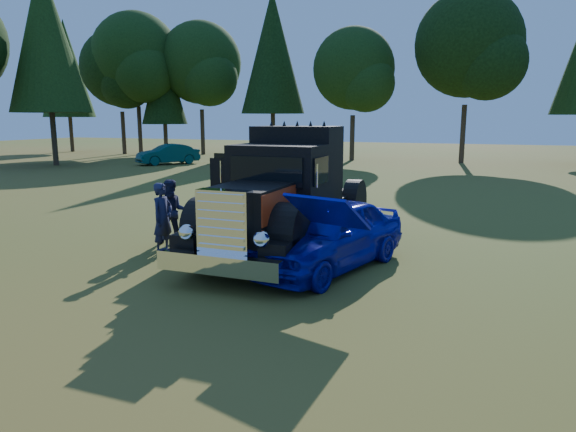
% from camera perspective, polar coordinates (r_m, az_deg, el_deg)
% --- Properties ---
extents(ground, '(120.00, 120.00, 0.00)m').
position_cam_1_polar(ground, '(11.36, -10.31, -5.70)').
color(ground, '#355719').
rests_on(ground, ground).
extents(treeline, '(72.10, 24.04, 13.84)m').
position_cam_1_polar(treeline, '(38.77, 4.67, 17.47)').
color(treeline, '#2D2116').
rests_on(treeline, ground).
extents(diamond_t_truck, '(3.38, 7.16, 3.00)m').
position_cam_1_polar(diamond_t_truck, '(12.32, -0.42, 1.87)').
color(diamond_t_truck, black).
rests_on(diamond_t_truck, ground).
extents(hotrod_coupe, '(2.91, 4.69, 1.89)m').
position_cam_1_polar(hotrod_coupe, '(11.01, 4.40, -2.05)').
color(hotrod_coupe, '#073BAA').
rests_on(hotrod_coupe, ground).
extents(spectator_near, '(0.46, 0.65, 1.70)m').
position_cam_1_polar(spectator_near, '(12.54, -13.73, -0.27)').
color(spectator_near, '#1C2B43').
rests_on(spectator_near, ground).
extents(spectator_far, '(1.03, 0.99, 1.67)m').
position_cam_1_polar(spectator_far, '(13.45, -12.70, 0.44)').
color(spectator_far, '#20214C').
rests_on(spectator_far, ground).
extents(distant_teal_car, '(3.64, 4.37, 1.41)m').
position_cam_1_polar(distant_teal_car, '(37.24, -13.19, 6.70)').
color(distant_teal_car, '#083535').
rests_on(distant_teal_car, ground).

